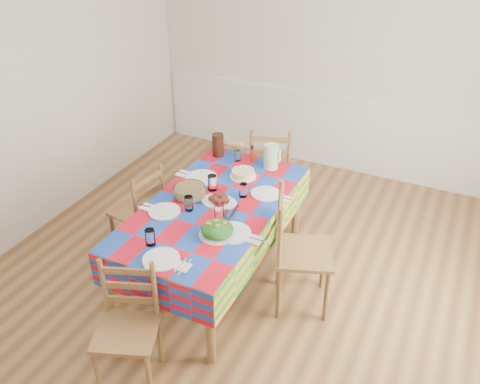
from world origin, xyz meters
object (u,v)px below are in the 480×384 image
object	(u,v)px
chair_far	(270,169)
chair_left	(140,212)
dining_table	(214,213)
chair_right	(298,252)
tea_pitcher	(218,145)
chair_near	(128,327)
meat_platter	(219,200)
green_pitcher	(271,156)

from	to	relation	value
chair_far	chair_left	xyz separation A→B (m)	(-0.78, -1.22, -0.03)
dining_table	chair_right	distance (m)	0.78
tea_pitcher	chair_far	xyz separation A→B (m)	(0.39, 0.41, -0.38)
chair_near	chair_left	world-z (taller)	same
chair_right	chair_near	bearing A→B (deg)	125.55
tea_pitcher	chair_near	bearing A→B (deg)	-79.79
dining_table	chair_near	bearing A→B (deg)	-90.72
chair_far	chair_left	size ratio (longest dim) A/B	1.06
dining_table	tea_pitcher	bearing A→B (deg)	115.24
meat_platter	tea_pitcher	world-z (taller)	tea_pitcher
dining_table	meat_platter	distance (m)	0.12
green_pitcher	tea_pitcher	bearing A→B (deg)	179.26
green_pitcher	chair_far	xyz separation A→B (m)	(-0.17, 0.42, -0.38)
chair_far	chair_right	xyz separation A→B (m)	(0.75, -1.23, 0.04)
meat_platter	chair_near	xyz separation A→B (m)	(-0.04, -1.26, -0.32)
green_pitcher	chair_near	distance (m)	2.06
meat_platter	chair_right	world-z (taller)	chair_right
tea_pitcher	chair_left	size ratio (longest dim) A/B	0.24
meat_platter	chair_near	distance (m)	1.30
chair_near	chair_left	size ratio (longest dim) A/B	1.00
dining_table	chair_left	xyz separation A→B (m)	(-0.77, -0.01, -0.21)
green_pitcher	chair_near	bearing A→B (deg)	-95.62
dining_table	green_pitcher	size ratio (longest dim) A/B	8.24
meat_platter	chair_far	size ratio (longest dim) A/B	0.32
green_pitcher	tea_pitcher	size ratio (longest dim) A/B	1.04
tea_pitcher	chair_near	world-z (taller)	tea_pitcher
meat_platter	chair_far	xyz separation A→B (m)	(-0.01, 1.17, -0.29)
meat_platter	chair_left	distance (m)	0.86
meat_platter	chair_right	xyz separation A→B (m)	(0.74, -0.06, -0.25)
tea_pitcher	green_pitcher	bearing A→B (deg)	-0.74
chair_left	chair_right	size ratio (longest dim) A/B	0.88
dining_table	chair_right	bearing A→B (deg)	-1.33
tea_pitcher	chair_right	xyz separation A→B (m)	(1.15, -0.82, -0.34)
chair_near	chair_right	bearing A→B (deg)	36.06
green_pitcher	chair_left	distance (m)	1.31
dining_table	meat_platter	size ratio (longest dim) A/B	6.17
chair_left	tea_pitcher	bearing A→B (deg)	162.35
chair_left	chair_near	bearing A→B (deg)	39.94
meat_platter	chair_far	world-z (taller)	chair_far
green_pitcher	dining_table	bearing A→B (deg)	-102.92
chair_far	chair_left	distance (m)	1.45
dining_table	chair_left	size ratio (longest dim) A/B	2.08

